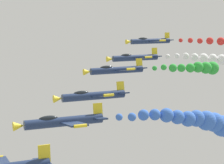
{
  "coord_description": "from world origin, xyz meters",
  "views": [
    {
      "loc": [
        -61.05,
        25.03,
        109.0
      ],
      "look_at": [
        0.0,
        0.0,
        98.15
      ],
      "focal_mm": 71.83,
      "sensor_mm": 36.0,
      "label": 1
    }
  ],
  "objects": [
    {
      "name": "airplane_left_outer",
      "position": [
        5.34,
        -2.87,
        99.12
      ],
      "size": [
        9.47,
        10.35,
        2.89
      ],
      "rotation": [
        0.0,
        0.18,
        0.0
      ],
      "color": "navy"
    },
    {
      "name": "smoke_trail_left_inner",
      "position": [
        -10.75,
        -12.1,
        92.75
      ],
      "size": [
        7.01,
        24.17,
        7.95
      ],
      "color": "blue"
    },
    {
      "name": "airplane_right_inner",
      "position": [
        -4.08,
        4.57,
        97.12
      ],
      "size": [
        9.41,
        10.35,
        3.05
      ],
      "rotation": [
        0.0,
        0.22,
        0.0
      ],
      "color": "navy"
    },
    {
      "name": "smoke_trail_right_outer",
      "position": [
        12.71,
        -27.26,
        99.13
      ],
      "size": [
        3.96,
        14.92,
        2.94
      ],
      "color": "white"
    },
    {
      "name": "smoke_trail_left_outer",
      "position": [
        6.66,
        -19.77,
        98.49
      ],
      "size": [
        3.75,
        14.72,
        2.67
      ],
      "color": "green"
    },
    {
      "name": "airplane_left_inner",
      "position": [
        -13.78,
        11.64,
        96.48
      ],
      "size": [
        9.51,
        10.35,
        2.74
      ],
      "rotation": [
        0.0,
        0.15,
        0.0
      ],
      "color": "navy"
    },
    {
      "name": "airplane_trailing",
      "position": [
        24.32,
        -18.67,
        102.14
      ],
      "size": [
        9.54,
        10.35,
        2.6
      ],
      "rotation": [
        0.0,
        0.12,
        0.0
      ],
      "color": "navy"
    },
    {
      "name": "airplane_right_outer",
      "position": [
        14.15,
        -10.32,
        99.93
      ],
      "size": [
        9.51,
        10.35,
        2.74
      ],
      "rotation": [
        0.0,
        0.15,
        0.0
      ],
      "color": "navy"
    }
  ]
}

